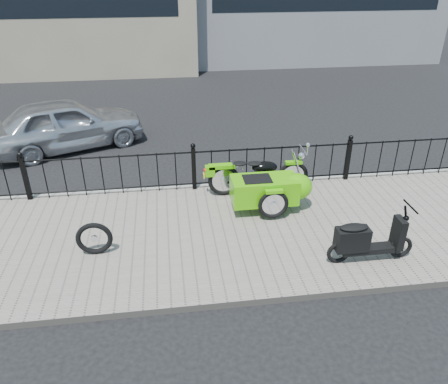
{
  "coord_description": "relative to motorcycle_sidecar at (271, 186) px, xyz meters",
  "views": [
    {
      "loc": [
        -0.52,
        -7.29,
        4.66
      ],
      "look_at": [
        0.47,
        -0.1,
        0.74
      ],
      "focal_mm": 35.0,
      "sensor_mm": 36.0,
      "label": 1
    }
  ],
  "objects": [
    {
      "name": "scooter",
      "position": [
        1.14,
        -1.99,
        -0.08
      ],
      "size": [
        1.51,
        0.44,
        1.02
      ],
      "color": "black",
      "rests_on": "sidewalk"
    },
    {
      "name": "iron_fence",
      "position": [
        -1.49,
        0.99,
        -0.01
      ],
      "size": [
        14.11,
        0.11,
        1.08
      ],
      "color": "black",
      "rests_on": "sidewalk"
    },
    {
      "name": "sidewalk",
      "position": [
        -1.49,
        -0.81,
        -0.53
      ],
      "size": [
        30.0,
        3.8,
        0.12
      ],
      "primitive_type": "cube",
      "color": "gray",
      "rests_on": "ground"
    },
    {
      "name": "curb",
      "position": [
        -1.49,
        1.13,
        -0.53
      ],
      "size": [
        30.0,
        0.1,
        0.12
      ],
      "primitive_type": "cube",
      "color": "gray",
      "rests_on": "ground"
    },
    {
      "name": "sedan_car",
      "position": [
        -4.7,
        4.11,
        0.1
      ],
      "size": [
        4.37,
        3.04,
        1.38
      ],
      "primitive_type": "imported",
      "rotation": [
        0.0,
        0.0,
        1.96
      ],
      "color": "#B8BBC0",
      "rests_on": "ground"
    },
    {
      "name": "spare_tire",
      "position": [
        -3.36,
        -1.19,
        -0.16
      ],
      "size": [
        0.62,
        0.1,
        0.62
      ],
      "primitive_type": "torus",
      "rotation": [
        1.57,
        0.0,
        0.02
      ],
      "color": "black",
      "rests_on": "sidewalk"
    },
    {
      "name": "motorcycle_sidecar",
      "position": [
        0.0,
        0.0,
        0.0
      ],
      "size": [
        2.28,
        1.48,
        0.98
      ],
      "color": "black",
      "rests_on": "sidewalk"
    },
    {
      "name": "ground",
      "position": [
        -1.49,
        -0.31,
        -0.59
      ],
      "size": [
        120.0,
        120.0,
        0.0
      ],
      "primitive_type": "plane",
      "color": "black",
      "rests_on": "ground"
    }
  ]
}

